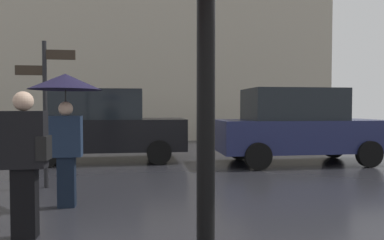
# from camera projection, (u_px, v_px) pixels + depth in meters

# --- Properties ---
(pedestrian_with_umbrella) EXTENTS (1.07, 1.07, 2.03)m
(pedestrian_with_umbrella) POSITION_uv_depth(u_px,v_px,m) (66.00, 100.00, 5.21)
(pedestrian_with_umbrella) COLOR black
(pedestrian_with_umbrella) RESTS_ON ground
(pedestrian_with_bag) EXTENTS (0.52, 0.24, 1.71)m
(pedestrian_with_bag) POSITION_uv_depth(u_px,v_px,m) (25.00, 155.00, 3.99)
(pedestrian_with_bag) COLOR black
(pedestrian_with_bag) RESTS_ON ground
(parked_car_left) EXTENTS (4.40, 1.98, 2.02)m
(parked_car_left) POSITION_uv_depth(u_px,v_px,m) (105.00, 125.00, 9.81)
(parked_car_left) COLOR black
(parked_car_left) RESTS_ON ground
(parked_car_right) EXTENTS (4.52, 1.87, 2.03)m
(parked_car_right) POSITION_uv_depth(u_px,v_px,m) (298.00, 126.00, 9.38)
(parked_car_right) COLOR #1E234C
(parked_car_right) RESTS_ON ground
(street_signpost) EXTENTS (1.08, 0.08, 2.76)m
(street_signpost) POSITION_uv_depth(u_px,v_px,m) (45.00, 99.00, 6.48)
(street_signpost) COLOR black
(street_signpost) RESTS_ON ground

